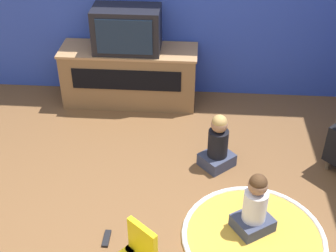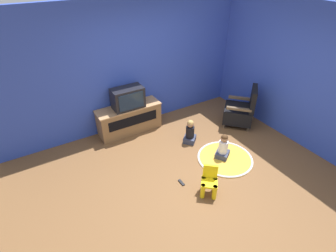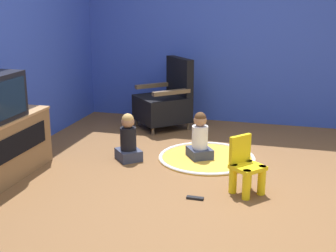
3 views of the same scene
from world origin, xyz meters
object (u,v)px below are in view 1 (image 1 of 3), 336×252
object	(u,v)px
television	(127,30)
child_watching_left	(218,145)
tv_cabinet	(130,75)
child_watching_center	(255,207)
remote_control	(107,238)

from	to	relation	value
television	child_watching_left	size ratio (longest dim) A/B	1.25
tv_cabinet	child_watching_left	distance (m)	1.34
tv_cabinet	television	size ratio (longest dim) A/B	2.13
child_watching_left	child_watching_center	xyz separation A→B (m)	(0.25, -0.72, 0.00)
television	child_watching_left	world-z (taller)	television
child_watching_center	remote_control	world-z (taller)	child_watching_center
tv_cabinet	child_watching_center	bearing A→B (deg)	-56.67
television	child_watching_left	distance (m)	1.44
child_watching_left	remote_control	xyz separation A→B (m)	(-0.79, -0.90, -0.21)
tv_cabinet	child_watching_center	xyz separation A→B (m)	(1.13, -1.72, -0.08)
television	child_watching_center	size ratio (longest dim) A/B	1.25
television	child_watching_left	xyz separation A→B (m)	(0.88, -0.98, -0.58)
remote_control	tv_cabinet	bearing A→B (deg)	2.84
tv_cabinet	child_watching_left	xyz separation A→B (m)	(0.88, -1.00, -0.09)
tv_cabinet	television	world-z (taller)	television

